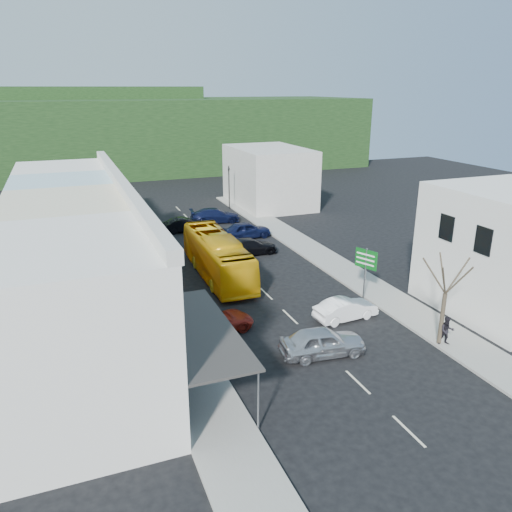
{
  "coord_description": "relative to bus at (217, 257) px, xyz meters",
  "views": [
    {
      "loc": [
        -12.5,
        -26.17,
        13.93
      ],
      "look_at": [
        0.0,
        6.0,
        2.2
      ],
      "focal_mm": 35.0,
      "sensor_mm": 36.0,
      "label": 1
    }
  ],
  "objects": [
    {
      "name": "ground",
      "position": [
        2.16,
        -8.66,
        -1.55
      ],
      "size": [
        120.0,
        120.0,
        0.0
      ],
      "primitive_type": "plane",
      "color": "black",
      "rests_on": "ground"
    },
    {
      "name": "sidewalk_left",
      "position": [
        -5.34,
        1.34,
        -1.48
      ],
      "size": [
        3.0,
        52.0,
        0.15
      ],
      "primitive_type": "cube",
      "color": "gray",
      "rests_on": "ground"
    },
    {
      "name": "sidewalk_right",
      "position": [
        9.66,
        1.34,
        -1.48
      ],
      "size": [
        3.0,
        52.0,
        0.15
      ],
      "primitive_type": "cube",
      "color": "gray",
      "rests_on": "ground"
    },
    {
      "name": "shopfront_row",
      "position": [
        -10.34,
        -3.66,
        2.45
      ],
      "size": [
        8.25,
        30.0,
        8.0
      ],
      "color": "silver",
      "rests_on": "ground"
    },
    {
      "name": "right_building",
      "position": [
        15.66,
        -12.66,
        2.45
      ],
      "size": [
        8.0,
        9.0,
        8.0
      ],
      "primitive_type": "cube",
      "color": "silver",
      "rests_on": "ground"
    },
    {
      "name": "distant_block_left",
      "position": [
        -9.84,
        18.34,
        1.45
      ],
      "size": [
        8.0,
        10.0,
        6.0
      ],
      "primitive_type": "cube",
      "color": "#B7B2A8",
      "rests_on": "ground"
    },
    {
      "name": "distant_block_right",
      "position": [
        13.16,
        21.34,
        1.95
      ],
      "size": [
        8.0,
        12.0,
        7.0
      ],
      "primitive_type": "cube",
      "color": "#B7B2A8",
      "rests_on": "ground"
    },
    {
      "name": "hillside",
      "position": [
        0.7,
        56.43,
        5.18
      ],
      "size": [
        80.0,
        26.0,
        14.0
      ],
      "color": "black",
      "rests_on": "ground"
    },
    {
      "name": "bus",
      "position": [
        0.0,
        0.0,
        0.0
      ],
      "size": [
        2.73,
        11.65,
        3.1
      ],
      "primitive_type": "imported",
      "rotation": [
        0.0,
        0.0,
        -0.02
      ],
      "color": "yellow",
      "rests_on": "ground"
    },
    {
      "name": "car_silver",
      "position": [
        1.76,
        -13.67,
        -0.85
      ],
      "size": [
        4.57,
        2.27,
        1.4
      ],
      "primitive_type": "imported",
      "rotation": [
        0.0,
        0.0,
        1.46
      ],
      "color": "silver",
      "rests_on": "ground"
    },
    {
      "name": "car_white",
      "position": [
        5.28,
        -10.23,
        -0.85
      ],
      "size": [
        4.53,
        2.16,
        1.4
      ],
      "primitive_type": "imported",
      "rotation": [
        0.0,
        0.0,
        1.65
      ],
      "color": "white",
      "rests_on": "ground"
    },
    {
      "name": "car_red",
      "position": [
        -2.74,
        -8.87,
        -0.85
      ],
      "size": [
        4.74,
        2.27,
        1.4
      ],
      "primitive_type": "imported",
      "rotation": [
        0.0,
        0.0,
        1.65
      ],
      "color": "maroon",
      "rests_on": "ground"
    },
    {
      "name": "car_black_near",
      "position": [
        4.2,
        4.03,
        -0.85
      ],
      "size": [
        4.54,
        1.95,
        1.4
      ],
      "primitive_type": "imported",
      "rotation": [
        0.0,
        0.0,
        1.59
      ],
      "color": "black",
      "rests_on": "ground"
    },
    {
      "name": "car_navy_mid",
      "position": [
        5.61,
        8.78,
        -0.85
      ],
      "size": [
        4.49,
        2.04,
        1.4
      ],
      "primitive_type": "imported",
      "rotation": [
        0.0,
        0.0,
        1.63
      ],
      "color": "black",
      "rests_on": "ground"
    },
    {
      "name": "car_black_far",
      "position": [
        0.59,
        13.18,
        -0.85
      ],
      "size": [
        4.44,
        1.89,
        1.4
      ],
      "primitive_type": "imported",
      "rotation": [
        0.0,
        0.0,
        1.59
      ],
      "color": "black",
      "rests_on": "ground"
    },
    {
      "name": "car_navy_far",
      "position": [
        4.49,
        15.55,
        -0.85
      ],
      "size": [
        4.68,
        2.34,
        1.4
      ],
      "primitive_type": "imported",
      "rotation": [
        0.0,
        0.0,
        1.46
      ],
      "color": "black",
      "rests_on": "ground"
    },
    {
      "name": "pedestrian_left",
      "position": [
        -5.93,
        -5.7,
        -0.55
      ],
      "size": [
        0.53,
        0.68,
        1.7
      ],
      "primitive_type": "imported",
      "rotation": [
        0.0,
        0.0,
        1.34
      ],
      "color": "black",
      "rests_on": "sidewalk_left"
    },
    {
      "name": "pedestrian_right",
      "position": [
        8.7,
        -15.34,
        -0.55
      ],
      "size": [
        0.81,
        0.67,
        1.7
      ],
      "primitive_type": "imported",
      "rotation": [
        0.0,
        0.0,
        -0.38
      ],
      "color": "black",
      "rests_on": "sidewalk_right"
    },
    {
      "name": "direction_sign",
      "position": [
        7.96,
        -8.12,
        0.32
      ],
      "size": [
        1.4,
        1.82,
        3.75
      ],
      "primitive_type": null,
      "rotation": [
        0.0,
        0.0,
        0.4
      ],
      "color": "#095617",
      "rests_on": "ground"
    },
    {
      "name": "street_tree",
      "position": [
        8.46,
        -15.11,
        1.63
      ],
      "size": [
        3.1,
        3.1,
        6.37
      ],
      "primitive_type": null,
      "rotation": [
        0.0,
        0.0,
        -0.29
      ],
      "color": "#3C3125",
      "rests_on": "ground"
    },
    {
      "name": "traffic_signal",
      "position": [
        7.96,
        21.14,
        1.01
      ],
      "size": [
        0.82,
        1.18,
        5.13
      ],
      "primitive_type": null,
      "rotation": [
        0.0,
        0.0,
        3.29
      ],
      "color": "black",
      "rests_on": "ground"
    }
  ]
}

